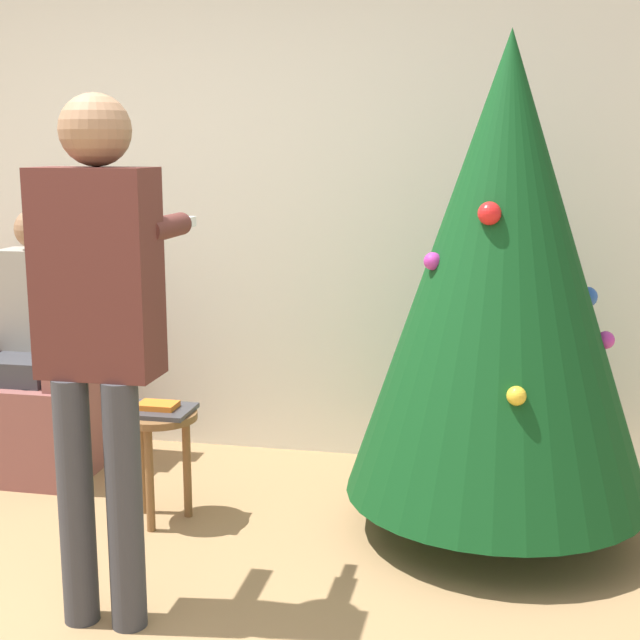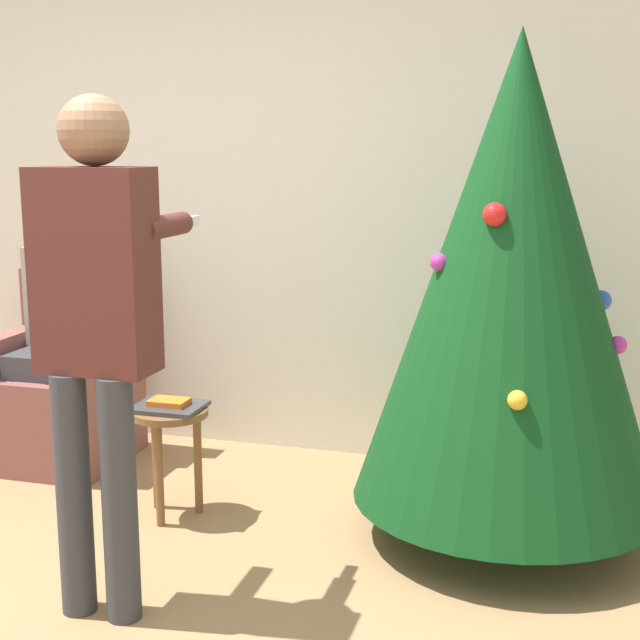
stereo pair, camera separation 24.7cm
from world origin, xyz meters
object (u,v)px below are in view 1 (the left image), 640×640
armchair (39,399)px  side_stool (159,435)px  person_seated (33,327)px  christmas_tree (503,271)px  person_standing (99,315)px

armchair → side_stool: (0.85, -0.52, 0.04)m
person_seated → christmas_tree: bearing=-7.9°
person_seated → person_standing: 1.65m
christmas_tree → person_seated: christmas_tree is taller
armchair → person_standing: size_ratio=0.55×
armchair → person_standing: 1.78m
christmas_tree → person_seated: 2.32m
person_standing → side_stool: person_standing is taller
christmas_tree → person_standing: (-1.29, -0.97, -0.05)m
armchair → person_seated: bearing=-90.0°
person_seated → armchair: bearing=90.0°
armchair → person_standing: (0.98, -1.30, 0.71)m
armchair → side_stool: armchair is taller
christmas_tree → armchair: size_ratio=2.12×
armchair → person_seated: person_seated is taller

